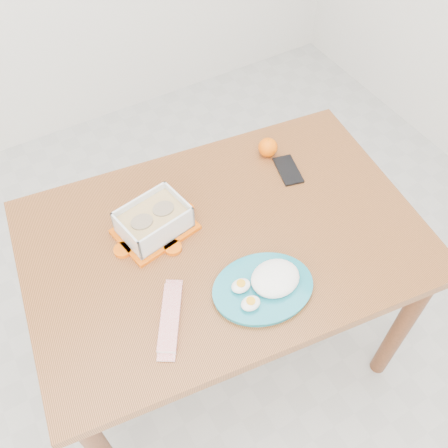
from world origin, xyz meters
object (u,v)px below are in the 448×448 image
dining_table (224,255)px  orange_fruit (268,147)px  food_container (154,221)px  rice_plate (267,284)px  smartphone (288,170)px

dining_table → orange_fruit: bearing=44.2°
dining_table → food_container: (-0.17, 0.12, 0.15)m
rice_plate → food_container: bearing=128.7°
orange_fruit → rice_plate: (-0.30, -0.45, -0.01)m
dining_table → smartphone: 0.36m
orange_fruit → smartphone: 0.11m
food_container → orange_fruit: size_ratio=3.85×
smartphone → orange_fruit: bearing=113.3°
dining_table → rice_plate: 0.25m
orange_fruit → rice_plate: rice_plate is taller
orange_fruit → smartphone: bearing=-80.7°
rice_plate → smartphone: 0.47m
food_container → rice_plate: (0.18, -0.34, -0.02)m
food_container → rice_plate: 0.39m
smartphone → rice_plate: bearing=-118.0°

